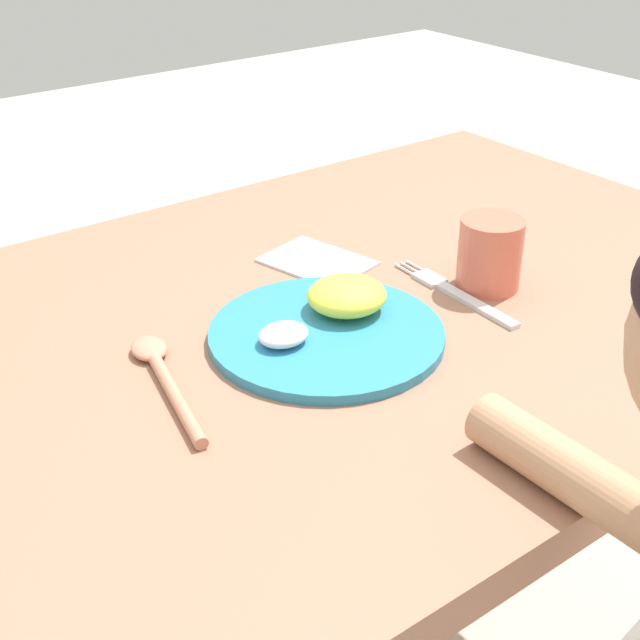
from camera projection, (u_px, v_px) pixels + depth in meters
The scene contains 6 objects.
dining_table at pixel (272, 411), 1.09m from camera, with size 1.48×0.85×0.75m.
plate at pixel (330, 324), 1.02m from camera, with size 0.27×0.27×0.05m.
fork at pixel (456, 294), 1.11m from camera, with size 0.03×0.21×0.01m.
spoon at pixel (163, 374), 0.94m from camera, with size 0.07×0.22×0.02m.
drinking_cup at pixel (490, 254), 1.11m from camera, with size 0.08×0.08×0.09m, color #DE684F.
napkin at pixel (317, 262), 1.19m from camera, with size 0.10×0.14×0.00m, color white.
Camera 1 is at (-0.49, -0.75, 1.27)m, focal length 49.77 mm.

